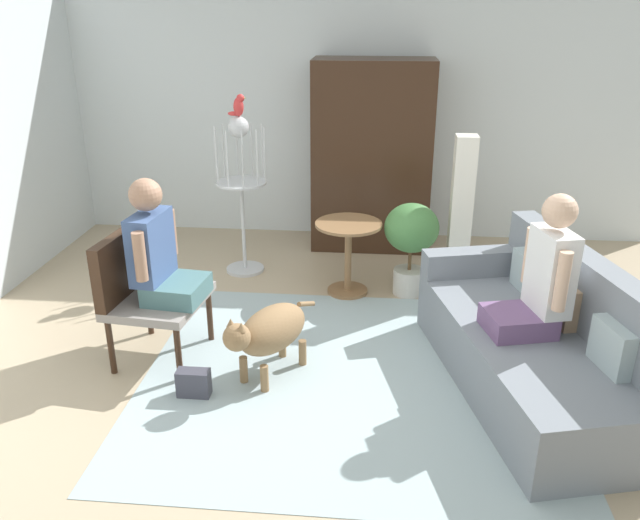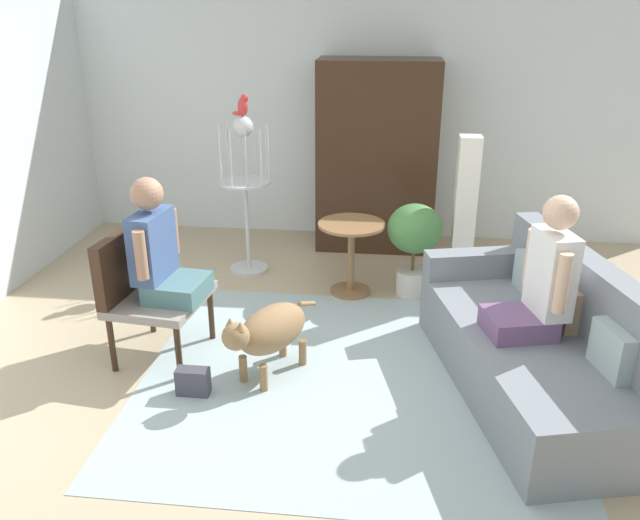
{
  "view_description": "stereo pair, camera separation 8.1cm",
  "coord_description": "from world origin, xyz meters",
  "px_view_note": "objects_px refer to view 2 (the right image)",
  "views": [
    {
      "loc": [
        0.33,
        -3.71,
        2.43
      ],
      "look_at": [
        -0.04,
        0.18,
        0.82
      ],
      "focal_mm": 35.74,
      "sensor_mm": 36.0,
      "label": 1
    },
    {
      "loc": [
        0.41,
        -3.71,
        2.43
      ],
      "look_at": [
        -0.04,
        0.18,
        0.82
      ],
      "focal_mm": 35.74,
      "sensor_mm": 36.0,
      "label": 2
    }
  ],
  "objects_px": {
    "round_end_table": "(351,248)",
    "potted_plant": "(414,237)",
    "couch": "(537,346)",
    "handbag": "(193,382)",
    "person_on_armchair": "(160,251)",
    "column_lamp": "(464,219)",
    "person_on_couch": "(542,280)",
    "parrot": "(243,105)",
    "dog": "(269,330)",
    "armchair": "(143,284)",
    "bird_cage_stand": "(245,184)",
    "armoire_cabinet": "(377,157)"
  },
  "relations": [
    {
      "from": "potted_plant",
      "to": "handbag",
      "type": "relative_size",
      "value": 3.82
    },
    {
      "from": "dog",
      "to": "handbag",
      "type": "bearing_deg",
      "value": -147.78
    },
    {
      "from": "person_on_armchair",
      "to": "person_on_couch",
      "type": "bearing_deg",
      "value": -4.03
    },
    {
      "from": "person_on_armchair",
      "to": "column_lamp",
      "type": "xyz_separation_m",
      "value": [
        2.2,
        1.33,
        -0.13
      ]
    },
    {
      "from": "person_on_couch",
      "to": "armoire_cabinet",
      "type": "height_order",
      "value": "armoire_cabinet"
    },
    {
      "from": "armchair",
      "to": "parrot",
      "type": "xyz_separation_m",
      "value": [
        0.4,
        1.6,
        1.01
      ]
    },
    {
      "from": "round_end_table",
      "to": "armoire_cabinet",
      "type": "xyz_separation_m",
      "value": [
        0.17,
        1.22,
        0.53
      ]
    },
    {
      "from": "person_on_armchair",
      "to": "bird_cage_stand",
      "type": "relative_size",
      "value": 0.58
    },
    {
      "from": "round_end_table",
      "to": "potted_plant",
      "type": "bearing_deg",
      "value": 3.48
    },
    {
      "from": "person_on_armchair",
      "to": "potted_plant",
      "type": "bearing_deg",
      "value": 35.05
    },
    {
      "from": "parrot",
      "to": "handbag",
      "type": "height_order",
      "value": "parrot"
    },
    {
      "from": "armoire_cabinet",
      "to": "round_end_table",
      "type": "bearing_deg",
      "value": -97.68
    },
    {
      "from": "couch",
      "to": "round_end_table",
      "type": "relative_size",
      "value": 3.33
    },
    {
      "from": "armchair",
      "to": "bird_cage_stand",
      "type": "distance_m",
      "value": 1.68
    },
    {
      "from": "couch",
      "to": "column_lamp",
      "type": "distance_m",
      "value": 1.56
    },
    {
      "from": "bird_cage_stand",
      "to": "person_on_couch",
      "type": "bearing_deg",
      "value": -38.11
    },
    {
      "from": "potted_plant",
      "to": "handbag",
      "type": "distance_m",
      "value": 2.31
    },
    {
      "from": "bird_cage_stand",
      "to": "column_lamp",
      "type": "height_order",
      "value": "bird_cage_stand"
    },
    {
      "from": "round_end_table",
      "to": "potted_plant",
      "type": "distance_m",
      "value": 0.55
    },
    {
      "from": "parrot",
      "to": "handbag",
      "type": "distance_m",
      "value": 2.57
    },
    {
      "from": "column_lamp",
      "to": "bird_cage_stand",
      "type": "bearing_deg",
      "value": 171.48
    },
    {
      "from": "armchair",
      "to": "person_on_armchair",
      "type": "distance_m",
      "value": 0.31
    },
    {
      "from": "potted_plant",
      "to": "column_lamp",
      "type": "bearing_deg",
      "value": 10.09
    },
    {
      "from": "couch",
      "to": "handbag",
      "type": "xyz_separation_m",
      "value": [
        -2.24,
        -0.34,
        -0.22
      ]
    },
    {
      "from": "round_end_table",
      "to": "armoire_cabinet",
      "type": "bearing_deg",
      "value": 82.32
    },
    {
      "from": "armchair",
      "to": "column_lamp",
      "type": "distance_m",
      "value": 2.7
    },
    {
      "from": "couch",
      "to": "column_lamp",
      "type": "xyz_separation_m",
      "value": [
        -0.37,
        1.46,
        0.38
      ]
    },
    {
      "from": "armchair",
      "to": "potted_plant",
      "type": "xyz_separation_m",
      "value": [
        1.94,
        1.24,
        -0.02
      ]
    },
    {
      "from": "couch",
      "to": "round_end_table",
      "type": "bearing_deg",
      "value": 134.25
    },
    {
      "from": "potted_plant",
      "to": "handbag",
      "type": "height_order",
      "value": "potted_plant"
    },
    {
      "from": "person_on_armchair",
      "to": "bird_cage_stand",
      "type": "bearing_deg",
      "value": 81.66
    },
    {
      "from": "person_on_armchair",
      "to": "column_lamp",
      "type": "height_order",
      "value": "column_lamp"
    },
    {
      "from": "couch",
      "to": "person_on_armchair",
      "type": "height_order",
      "value": "person_on_armchair"
    },
    {
      "from": "column_lamp",
      "to": "armoire_cabinet",
      "type": "xyz_separation_m",
      "value": [
        -0.79,
        1.12,
        0.26
      ]
    },
    {
      "from": "person_on_couch",
      "to": "person_on_armchair",
      "type": "xyz_separation_m",
      "value": [
        -2.53,
        0.18,
        0.01
      ]
    },
    {
      "from": "person_on_couch",
      "to": "parrot",
      "type": "distance_m",
      "value": 3.0
    },
    {
      "from": "parrot",
      "to": "potted_plant",
      "type": "bearing_deg",
      "value": -13.43
    },
    {
      "from": "potted_plant",
      "to": "armoire_cabinet",
      "type": "bearing_deg",
      "value": 107.43
    },
    {
      "from": "armchair",
      "to": "parrot",
      "type": "bearing_deg",
      "value": 75.94
    },
    {
      "from": "person_on_armchair",
      "to": "round_end_table",
      "type": "bearing_deg",
      "value": 44.37
    },
    {
      "from": "armchair",
      "to": "round_end_table",
      "type": "xyz_separation_m",
      "value": [
        1.4,
        1.2,
        -0.13
      ]
    },
    {
      "from": "person_on_couch",
      "to": "potted_plant",
      "type": "height_order",
      "value": "person_on_couch"
    },
    {
      "from": "armchair",
      "to": "handbag",
      "type": "bearing_deg",
      "value": -45.91
    },
    {
      "from": "armchair",
      "to": "bird_cage_stand",
      "type": "relative_size",
      "value": 0.63
    },
    {
      "from": "person_on_couch",
      "to": "column_lamp",
      "type": "distance_m",
      "value": 1.55
    },
    {
      "from": "dog",
      "to": "handbag",
      "type": "height_order",
      "value": "dog"
    },
    {
      "from": "armchair",
      "to": "person_on_couch",
      "type": "height_order",
      "value": "person_on_couch"
    },
    {
      "from": "person_on_armchair",
      "to": "armoire_cabinet",
      "type": "height_order",
      "value": "armoire_cabinet"
    },
    {
      "from": "couch",
      "to": "armchair",
      "type": "xyz_separation_m",
      "value": [
        -2.72,
        0.16,
        0.24
      ]
    },
    {
      "from": "person_on_armchair",
      "to": "potted_plant",
      "type": "xyz_separation_m",
      "value": [
        1.79,
        1.25,
        -0.28
      ]
    }
  ]
}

